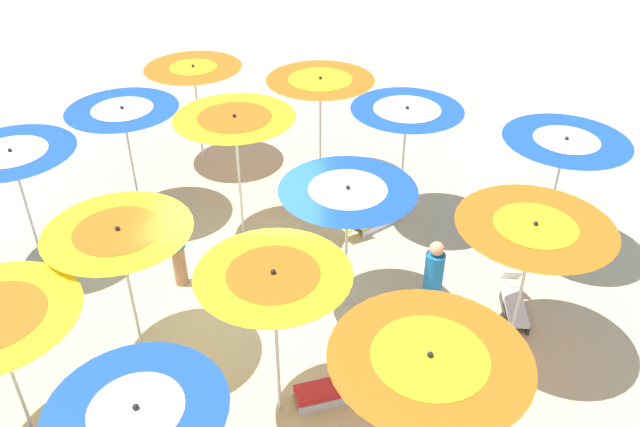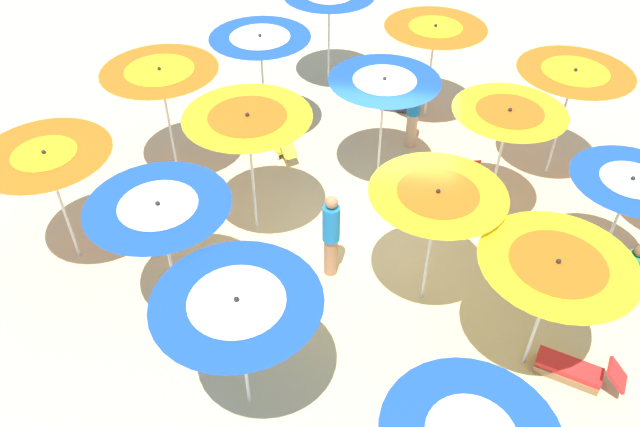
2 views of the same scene
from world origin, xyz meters
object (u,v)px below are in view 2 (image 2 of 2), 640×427
object	(u,v)px
beach_umbrella_1	(573,79)
beach_umbrella_2	(435,35)
beach_umbrella_9	(437,202)
lounger_4	(476,186)
beach_umbrella_10	(248,126)
beachgoer_1	(627,281)
beach_umbrella_6	(384,88)
lounger_0	(396,102)
beachgoer_2	(331,234)
beach_umbrella_4	(629,189)
beach_umbrella_5	(507,122)
beach_umbrella_3	(329,4)
beach_umbrella_14	(160,214)
beach_umbrella_15	(47,161)
beachgoer_0	(413,110)
beach_umbrella_8	(555,273)
beach_umbrella_13	(238,309)
lounger_3	(576,369)
lounger_1	(277,144)
beach_umbrella_7	(260,43)
beach_umbrella_11	(161,77)

from	to	relation	value
beach_umbrella_1	beach_umbrella_2	bearing A→B (deg)	56.18
beach_umbrella_9	lounger_4	world-z (taller)	beach_umbrella_9
beach_umbrella_10	beach_umbrella_9	bearing A→B (deg)	-110.21
beachgoer_1	beach_umbrella_6	bearing A→B (deg)	-147.13
beach_umbrella_6	lounger_0	distance (m)	3.45
lounger_0	beachgoer_2	distance (m)	5.84
beach_umbrella_2	beach_umbrella_4	size ratio (longest dim) A/B	1.04
beach_umbrella_2	beach_umbrella_5	size ratio (longest dim) A/B	0.93
beach_umbrella_1	beach_umbrella_6	distance (m)	3.64
beach_umbrella_1	beach_umbrella_6	size ratio (longest dim) A/B	1.04
beach_umbrella_9	beach_umbrella_10	distance (m)	3.47
lounger_4	beachgoer_2	size ratio (longest dim) A/B	0.76
beach_umbrella_3	beach_umbrella_14	bearing A→B (deg)	172.26
beach_umbrella_5	beach_umbrella_15	distance (m)	7.77
beach_umbrella_14	beach_umbrella_1	bearing A→B (deg)	-51.31
lounger_0	beachgoer_0	size ratio (longest dim) A/B	0.69
lounger_4	beachgoer_1	world-z (taller)	beachgoer_1
beachgoer_0	beach_umbrella_3	bearing A→B (deg)	11.97
beach_umbrella_8	beach_umbrella_13	xyz separation A→B (m)	(-1.48, 4.02, 0.08)
lounger_3	beach_umbrella_14	bearing A→B (deg)	15.34
lounger_1	lounger_4	size ratio (longest dim) A/B	0.91
beach_umbrella_5	beach_umbrella_4	bearing A→B (deg)	-123.64
beach_umbrella_5	beach_umbrella_6	xyz separation A→B (m)	(0.94, 2.25, -0.10)
beach_umbrella_1	beach_umbrella_7	size ratio (longest dim) A/B	0.99
beach_umbrella_14	beach_umbrella_2	bearing A→B (deg)	-27.95
beach_umbrella_3	lounger_1	distance (m)	3.83
beach_umbrella_13	beachgoer_1	bearing A→B (deg)	-63.80
beach_umbrella_15	beachgoer_1	world-z (taller)	beach_umbrella_15
beach_umbrella_6	beach_umbrella_13	world-z (taller)	beach_umbrella_6
beach_umbrella_6	beach_umbrella_15	distance (m)	6.14
beach_umbrella_9	beach_umbrella_15	world-z (taller)	beach_umbrella_9
beach_umbrella_6	beachgoer_1	world-z (taller)	beach_umbrella_6
beach_umbrella_1	beachgoer_1	bearing A→B (deg)	-168.97
beach_umbrella_13	beachgoer_0	distance (m)	7.42
lounger_0	beach_umbrella_3	bearing A→B (deg)	155.87
beach_umbrella_4	beach_umbrella_10	xyz separation A→B (m)	(0.17, 6.22, 0.33)
beach_umbrella_9	beach_umbrella_10	bearing A→B (deg)	69.79
beach_umbrella_3	lounger_0	size ratio (longest dim) A/B	1.98
beach_umbrella_2	lounger_3	size ratio (longest dim) A/B	1.76
beach_umbrella_1	beach_umbrella_4	world-z (taller)	beach_umbrella_1
lounger_1	lounger_3	xyz separation A→B (m)	(-4.97, -5.83, -0.01)
beach_umbrella_14	beachgoer_0	distance (m)	6.69
beach_umbrella_1	beach_umbrella_6	bearing A→B (deg)	103.20
beach_umbrella_5	beachgoer_1	size ratio (longest dim) A/B	1.58
beach_umbrella_14	beachgoer_0	world-z (taller)	beach_umbrella_14
beach_umbrella_7	beachgoer_1	bearing A→B (deg)	-120.73
beach_umbrella_11	beachgoer_2	xyz separation A→B (m)	(-2.39, -3.77, -1.32)
beach_umbrella_6	beach_umbrella_8	world-z (taller)	beach_umbrella_6
beach_umbrella_8	beach_umbrella_5	bearing A→B (deg)	9.34
beach_umbrella_13	beach_umbrella_6	bearing A→B (deg)	-11.99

